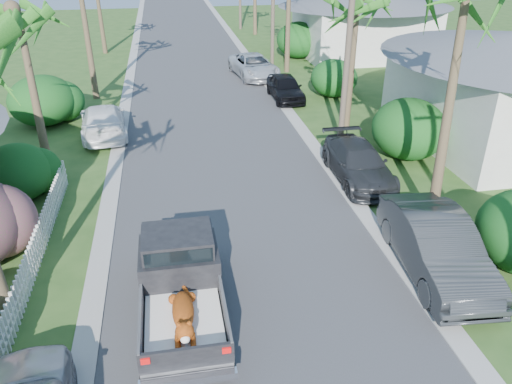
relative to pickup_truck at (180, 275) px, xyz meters
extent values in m
cube|color=#38383A|center=(2.01, 21.97, -1.00)|extent=(8.00, 100.00, 0.02)
cube|color=#A5A39E|center=(-2.29, 21.97, -0.98)|extent=(0.60, 100.00, 0.06)
cube|color=#A5A39E|center=(6.31, 21.97, -0.98)|extent=(0.60, 100.00, 0.06)
cylinder|color=black|center=(-0.85, -2.21, -0.63)|extent=(0.28, 0.76, 0.76)
cylinder|color=black|center=(0.85, -2.21, -0.63)|extent=(0.28, 0.76, 0.76)
cylinder|color=black|center=(-0.85, 1.04, -0.63)|extent=(0.28, 0.76, 0.76)
cylinder|color=black|center=(0.85, 1.04, -0.63)|extent=(0.28, 0.76, 0.76)
cube|color=slate|center=(0.00, -1.56, -0.39)|extent=(1.90, 2.40, 0.24)
cube|color=slate|center=(-0.92, -1.56, -0.01)|extent=(0.06, 2.40, 0.55)
cube|color=slate|center=(0.92, -1.56, -0.01)|extent=(0.06, 2.40, 0.55)
cube|color=black|center=(0.00, -2.73, -0.03)|extent=(1.92, 0.08, 0.52)
cube|color=silver|center=(0.00, -2.89, -0.46)|extent=(1.98, 0.18, 0.18)
cube|color=red|center=(-0.80, -2.78, 0.09)|extent=(0.18, 0.05, 0.14)
cube|color=red|center=(0.80, -2.78, 0.09)|extent=(0.18, 0.05, 0.14)
cube|color=black|center=(0.00, 0.29, 0.04)|extent=(1.94, 1.65, 1.10)
cube|color=black|center=(0.00, 0.29, 0.77)|extent=(1.70, 1.35, 0.55)
cube|color=black|center=(0.00, -0.38, 0.74)|extent=(1.60, 0.05, 0.45)
cube|color=black|center=(0.00, 1.54, -0.11)|extent=(1.94, 1.20, 0.80)
cube|color=white|center=(0.00, -1.56, -0.19)|extent=(1.70, 2.10, 0.16)
ellipsoid|color=orange|center=(0.00, -1.46, 0.11)|extent=(0.48, 1.25, 0.43)
sphere|color=orange|center=(0.00, -2.21, 0.19)|extent=(0.40, 0.40, 0.40)
ellipsoid|color=white|center=(0.00, -1.46, 0.01)|extent=(0.32, 0.86, 0.18)
imported|color=#2D3032|center=(7.01, 0.26, -0.18)|extent=(2.17, 5.16, 1.66)
imported|color=#282A2C|center=(7.01, 6.24, -0.34)|extent=(1.96, 4.68, 1.35)
imported|color=black|center=(6.64, 16.78, -0.33)|extent=(1.65, 4.03, 1.37)
imported|color=silver|center=(5.74, 21.93, -0.30)|extent=(3.04, 5.41, 1.43)
imported|color=white|center=(-2.99, 12.84, -0.30)|extent=(2.53, 5.10, 1.42)
cone|color=brown|center=(-4.79, 8.97, 2.09)|extent=(0.36, 0.61, 6.21)
cone|color=brown|center=(-3.99, 18.97, 2.99)|extent=(0.36, 0.36, 8.00)
cone|color=brown|center=(-4.49, 30.97, 2.24)|extent=(0.36, 0.75, 6.51)
cone|color=brown|center=(8.31, 2.97, 2.74)|extent=(0.36, 0.73, 7.51)
cone|color=brown|center=(8.61, 11.97, 1.99)|extent=(0.36, 0.54, 6.01)
cone|color=brown|center=(8.21, 22.97, 3.09)|extent=(0.36, 0.36, 8.20)
ellipsoid|color=#164915|center=(-5.39, 6.97, -0.01)|extent=(2.40, 2.64, 2.00)
ellipsoid|color=#164915|center=(-5.99, 14.97, 0.19)|extent=(3.20, 3.52, 2.40)
ellipsoid|color=#164915|center=(9.81, 7.97, 0.24)|extent=(3.00, 3.30, 2.50)
ellipsoid|color=#164915|center=(9.51, 16.97, 0.04)|extent=(2.60, 2.86, 2.10)
ellipsoid|color=#164915|center=(10.01, 26.97, 0.29)|extent=(3.20, 3.52, 2.60)
cube|color=white|center=(-3.99, 2.47, -0.51)|extent=(0.10, 11.00, 1.00)
cube|color=silver|center=(15.01, 8.97, 0.89)|extent=(8.00, 9.00, 3.80)
cube|color=silver|center=(15.01, 26.97, 0.79)|extent=(9.00, 8.00, 3.60)
cylinder|color=brown|center=(7.61, 9.97, 3.49)|extent=(0.26, 0.26, 9.00)
camera|label=1|loc=(0.07, -10.13, 7.55)|focal=35.00mm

